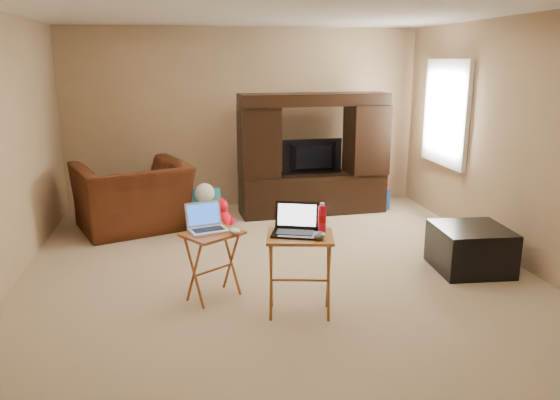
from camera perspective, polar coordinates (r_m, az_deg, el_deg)
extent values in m
plane|color=tan|center=(5.49, -0.36, -7.60)|extent=(5.50, 5.50, 0.00)
plane|color=silver|center=(5.10, -0.41, 19.40)|extent=(5.50, 5.50, 0.00)
plane|color=tan|center=(7.85, -3.74, 8.51)|extent=(5.00, 0.00, 5.00)
plane|color=tan|center=(2.55, 9.93, -4.32)|extent=(5.00, 0.00, 5.00)
plane|color=tan|center=(6.08, 23.67, 5.59)|extent=(0.00, 5.50, 5.50)
plane|color=white|center=(7.39, 17.07, 8.71)|extent=(0.00, 1.20, 1.20)
cube|color=white|center=(7.38, 16.93, 8.71)|extent=(0.06, 1.14, 1.34)
cube|color=black|center=(7.42, 3.49, 4.78)|extent=(2.02, 0.63, 1.63)
imported|color=black|center=(7.38, 3.57, 4.47)|extent=(0.83, 0.16, 0.48)
imported|color=#4C2410|center=(6.97, -15.13, 0.31)|extent=(1.60, 1.50, 0.83)
cube|color=black|center=(5.82, 19.27, -4.81)|extent=(0.73, 0.73, 0.44)
cube|color=#9D5426|center=(4.86, -7.00, -6.80)|extent=(0.60, 0.58, 0.61)
cube|color=#9B6125|center=(4.52, 2.07, -7.84)|extent=(0.60, 0.52, 0.69)
cube|color=silver|center=(4.75, -7.53, -1.90)|extent=(0.38, 0.34, 0.24)
cube|color=black|center=(4.38, 1.56, -2.14)|extent=(0.44, 0.40, 0.24)
ellipsoid|color=silver|center=(4.70, -4.76, -3.23)|extent=(0.12, 0.15, 0.05)
ellipsoid|color=#45464B|center=(4.31, 4.14, -3.71)|extent=(0.13, 0.16, 0.06)
cylinder|color=red|center=(4.49, 4.41, -1.94)|extent=(0.07, 0.07, 0.21)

